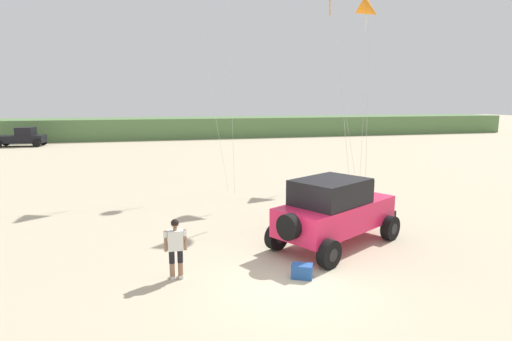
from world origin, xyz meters
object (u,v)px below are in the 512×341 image
object	(u,v)px
person_watching	(176,246)
kite_green_box	(369,10)
cooler_box	(302,271)
distant_pickup	(22,137)
jeep	(335,210)

from	to	relation	value
person_watching	kite_green_box	world-z (taller)	kite_green_box
cooler_box	kite_green_box	world-z (taller)	kite_green_box
distant_pickup	kite_green_box	xyz separation A→B (m)	(25.85, -24.42, 9.11)
jeep	cooler_box	xyz separation A→B (m)	(-1.95, -2.16, -1.01)
person_watching	cooler_box	size ratio (longest dim) A/B	2.98
kite_green_box	cooler_box	bearing A→B (deg)	-124.30
cooler_box	person_watching	bearing A→B (deg)	-167.18
distant_pickup	kite_green_box	world-z (taller)	kite_green_box
person_watching	distant_pickup	world-z (taller)	distant_pickup
person_watching	kite_green_box	size ratio (longest dim) A/B	0.15
jeep	distant_pickup	world-z (taller)	jeep
person_watching	cooler_box	world-z (taller)	person_watching
jeep	kite_green_box	size ratio (longest dim) A/B	0.46
cooler_box	distant_pickup	xyz separation A→B (m)	(-16.76, 37.75, 0.75)
jeep	person_watching	world-z (taller)	jeep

